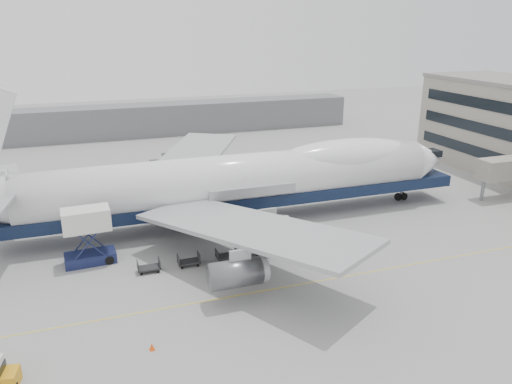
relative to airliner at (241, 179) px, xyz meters
name	(u,v)px	position (x,y,z in m)	size (l,w,h in m)	color
ground	(269,260)	(-0.64, -12.00, -5.62)	(260.00, 260.00, 0.00)	gray
apron_line	(291,286)	(-0.64, -18.00, -5.62)	(60.00, 0.15, 0.01)	gold
hangar	(119,121)	(-10.64, 58.00, -2.12)	(110.00, 8.00, 7.00)	slate
airliner	(241,179)	(0.00, 0.00, 0.00)	(67.00, 55.30, 19.98)	white
catering_truck	(88,233)	(-18.99, -6.21, -2.17)	(5.38, 3.87, 6.16)	#171E46
traffic_cone	(152,347)	(-14.95, -23.69, -5.33)	(0.43, 0.43, 0.63)	#E94B0C
dolly_0	(149,267)	(-13.37, -10.39, -5.09)	(2.30, 1.35, 1.30)	#2D2D30
dolly_1	(189,261)	(-9.18, -10.39, -5.09)	(2.30, 1.35, 1.30)	#2D2D30
dolly_2	(227,255)	(-5.00, -10.39, -5.09)	(2.30, 1.35, 1.30)	#2D2D30
dolly_3	(263,250)	(-0.82, -10.39, -5.09)	(2.30, 1.35, 1.30)	#2D2D30
dolly_4	(297,245)	(3.36, -10.39, -5.09)	(2.30, 1.35, 1.30)	#2D2D30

